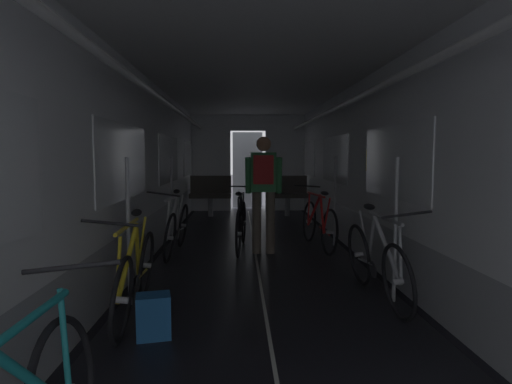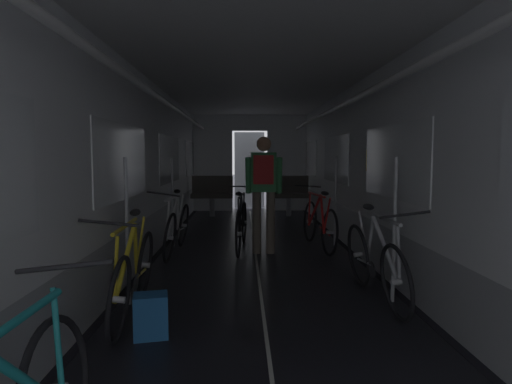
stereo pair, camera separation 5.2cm
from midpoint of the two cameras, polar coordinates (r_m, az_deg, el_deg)
name	(u,v)px [view 2 (the right image)]	position (r m, az deg, el deg)	size (l,w,h in m)	color
train_car_shell	(257,133)	(5.49, 0.38, 7.86)	(3.14, 12.34, 2.57)	black
bench_seat_far_left	(212,192)	(10.02, -5.76, 0.02)	(0.98, 0.51, 0.95)	gray
bench_seat_far_right	(289,192)	(10.05, 4.53, 0.04)	(0.98, 0.51, 0.95)	gray
bicycle_yellow	(133,274)	(3.92, -15.75, -10.57)	(0.44, 1.69, 0.95)	black
bicycle_white	(177,228)	(6.24, -10.32, -4.71)	(0.44, 1.69, 0.96)	black
bicycle_silver	(375,262)	(4.37, 16.01, -8.96)	(0.44, 1.69, 0.95)	black
bicycle_red	(319,223)	(6.58, 8.66, -4.17)	(0.46, 1.69, 0.95)	black
person_cyclist_aisle	(264,184)	(6.08, 1.29, 1.13)	(0.54, 0.39, 1.69)	brown
bicycle_black_in_aisle	(241,224)	(6.41, -1.74, -4.36)	(0.44, 1.69, 0.93)	black
backpack_on_floor	(151,316)	(3.54, -13.49, -15.83)	(0.26, 0.20, 0.34)	#1E5693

